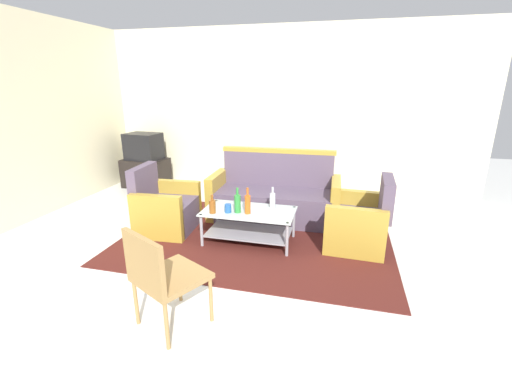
% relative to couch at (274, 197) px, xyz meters
% --- Properties ---
extents(ground_plane, '(14.00, 14.00, 0.00)m').
position_rel_couch_xyz_m(ground_plane, '(-0.12, -1.54, -0.32)').
color(ground_plane, white).
extents(wall_back, '(6.52, 0.12, 2.80)m').
position_rel_couch_xyz_m(wall_back, '(-0.12, 1.52, 1.08)').
color(wall_back, beige).
rests_on(wall_back, ground).
extents(rug, '(3.27, 2.27, 0.01)m').
position_rel_couch_xyz_m(rug, '(-0.09, -0.74, -0.31)').
color(rug, '#511E19').
rests_on(rug, ground).
extents(couch, '(1.82, 0.78, 0.96)m').
position_rel_couch_xyz_m(couch, '(0.00, 0.00, 0.00)').
color(couch, '#5B4C60').
rests_on(couch, rug).
extents(armchair_left, '(0.74, 0.80, 0.85)m').
position_rel_couch_xyz_m(armchair_left, '(-1.31, -0.75, -0.03)').
color(armchair_left, '#5B4C60').
rests_on(armchair_left, rug).
extents(armchair_right, '(0.73, 0.79, 0.85)m').
position_rel_couch_xyz_m(armchair_right, '(1.14, -0.63, -0.03)').
color(armchair_right, '#5B4C60').
rests_on(armchair_right, rug).
extents(coffee_table, '(1.10, 0.60, 0.40)m').
position_rel_couch_xyz_m(coffee_table, '(-0.15, -0.84, -0.04)').
color(coffee_table, silver).
rests_on(coffee_table, rug).
extents(bottle_brown, '(0.08, 0.08, 0.22)m').
position_rel_couch_xyz_m(bottle_brown, '(-0.54, -1.02, 0.18)').
color(bottle_brown, brown).
rests_on(bottle_brown, coffee_table).
extents(bottle_clear, '(0.07, 0.07, 0.26)m').
position_rel_couch_xyz_m(bottle_clear, '(0.11, -0.67, 0.19)').
color(bottle_clear, silver).
rests_on(bottle_clear, coffee_table).
extents(bottle_green, '(0.08, 0.08, 0.30)m').
position_rel_couch_xyz_m(bottle_green, '(-0.26, -0.93, 0.21)').
color(bottle_green, '#2D8C38').
rests_on(bottle_green, coffee_table).
extents(bottle_orange, '(0.07, 0.07, 0.31)m').
position_rel_couch_xyz_m(bottle_orange, '(-0.14, -0.93, 0.21)').
color(bottle_orange, '#D85919').
rests_on(bottle_orange, coffee_table).
extents(cup, '(0.08, 0.08, 0.10)m').
position_rel_couch_xyz_m(cup, '(-0.37, -0.96, 0.14)').
color(cup, '#2659A5').
rests_on(cup, coffee_table).
extents(tv_stand, '(0.80, 0.50, 0.52)m').
position_rel_couch_xyz_m(tv_stand, '(-2.66, 1.01, -0.06)').
color(tv_stand, black).
rests_on(tv_stand, ground).
extents(television, '(0.64, 0.50, 0.48)m').
position_rel_couch_xyz_m(television, '(-2.66, 1.01, 0.44)').
color(television, black).
rests_on(television, tv_stand).
extents(wicker_chair, '(0.65, 0.65, 0.84)m').
position_rel_couch_xyz_m(wicker_chair, '(-0.38, -2.51, 0.18)').
color(wicker_chair, '#AD844C').
rests_on(wicker_chair, ground).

